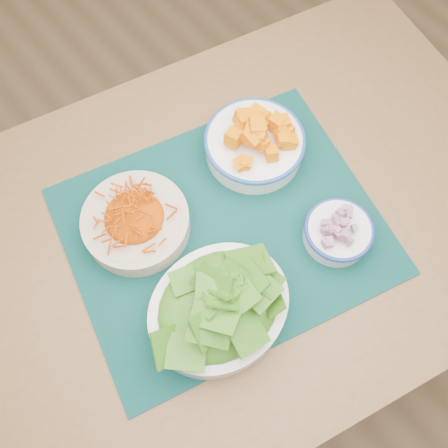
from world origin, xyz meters
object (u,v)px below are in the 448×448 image
object	(u,v)px
table	(233,240)
squash_bowl	(255,139)
onion_bowl	(339,230)
carrot_bowl	(135,220)
lettuce_bowl	(219,306)
placemat	(224,230)

from	to	relation	value
table	squash_bowl	distance (m)	0.22
onion_bowl	carrot_bowl	bearing A→B (deg)	138.02
squash_bowl	onion_bowl	xyz separation A→B (m)	(-0.00, -0.25, -0.02)
squash_bowl	lettuce_bowl	bearing A→B (deg)	-140.68
onion_bowl	table	bearing A→B (deg)	131.92
squash_bowl	onion_bowl	size ratio (longest dim) A/B	1.41
placemat	lettuce_bowl	bearing A→B (deg)	-118.97
table	lettuce_bowl	size ratio (longest dim) A/B	5.33
carrot_bowl	squash_bowl	distance (m)	0.29
table	lettuce_bowl	distance (m)	0.24
carrot_bowl	squash_bowl	size ratio (longest dim) A/B	1.13
lettuce_bowl	onion_bowl	size ratio (longest dim) A/B	1.61
placemat	onion_bowl	xyz separation A→B (m)	(0.16, -0.15, 0.04)
placemat	carrot_bowl	size ratio (longest dim) A/B	2.26
table	lettuce_bowl	bearing A→B (deg)	-126.11
table	onion_bowl	xyz separation A→B (m)	(0.14, -0.15, 0.13)
onion_bowl	squash_bowl	bearing A→B (deg)	89.60
table	carrot_bowl	bearing A→B (deg)	156.01
carrot_bowl	lettuce_bowl	bearing A→B (deg)	-85.89
placemat	lettuce_bowl	distance (m)	0.18
placemat	carrot_bowl	xyz separation A→B (m)	(-0.13, 0.11, 0.04)
onion_bowl	lettuce_bowl	bearing A→B (deg)	174.72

